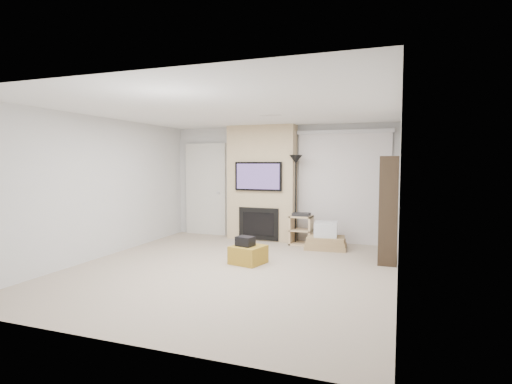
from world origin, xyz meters
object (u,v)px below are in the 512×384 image
(av_stand, at_px, (301,228))
(box_stack, at_px, (326,238))
(floor_lamp, at_px, (296,174))
(bookshelf, at_px, (389,209))
(ottoman, at_px, (248,255))

(av_stand, bearing_deg, box_stack, -22.35)
(floor_lamp, distance_m, box_stack, 1.46)
(floor_lamp, distance_m, av_stand, 1.12)
(bookshelf, bearing_deg, floor_lamp, 153.61)
(ottoman, height_order, floor_lamp, floor_lamp)
(ottoman, relative_size, floor_lamp, 0.27)
(ottoman, distance_m, floor_lamp, 2.32)
(ottoman, xyz_separation_m, box_stack, (1.03, 1.60, 0.05))
(box_stack, distance_m, bookshelf, 1.51)
(ottoman, distance_m, av_stand, 1.90)
(floor_lamp, bearing_deg, ottoman, -100.10)
(ottoman, bearing_deg, av_stand, 75.31)
(ottoman, height_order, box_stack, box_stack)
(floor_lamp, relative_size, av_stand, 2.81)
(floor_lamp, height_order, bookshelf, floor_lamp)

